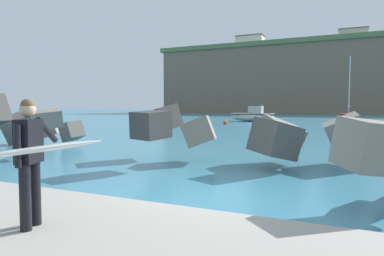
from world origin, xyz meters
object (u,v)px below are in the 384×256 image
object	(u,v)px
boat_near_left	(348,117)
station_building_west	(250,43)
surfer_with_board	(27,154)
mooring_buoy_inner	(225,122)
boat_mid_left	(253,116)
station_building_central	(353,39)

from	to	relation	value
boat_near_left	station_building_west	xyz separation A→B (m)	(-27.38, 54.99, 20.32)
surfer_with_board	mooring_buoy_inner	size ratio (longest dim) A/B	4.77
boat_near_left	station_building_west	world-z (taller)	station_building_west
surfer_with_board	boat_near_left	xyz separation A→B (m)	(3.90, 43.92, -0.69)
surfer_with_board	boat_mid_left	world-z (taller)	boat_mid_left
boat_mid_left	station_building_central	size ratio (longest dim) A/B	0.75
boat_near_left	station_building_west	distance (m)	64.70
boat_mid_left	surfer_with_board	bearing A→B (deg)	-79.76
surfer_with_board	boat_mid_left	size ratio (longest dim) A/B	0.35
boat_near_left	boat_mid_left	distance (m)	11.82
boat_mid_left	mooring_buoy_inner	size ratio (longest dim) A/B	13.69
surfer_with_board	station_building_central	bearing A→B (deg)	87.59
station_building_central	boat_near_left	bearing A→B (deg)	-90.63
surfer_with_board	boat_near_left	distance (m)	44.10
mooring_buoy_inner	station_building_west	size ratio (longest dim) A/B	0.05
surfer_with_board	boat_mid_left	bearing A→B (deg)	100.24
surfer_with_board	station_building_central	world-z (taller)	station_building_central
surfer_with_board	boat_near_left	bearing A→B (deg)	84.93
mooring_buoy_inner	station_building_west	distance (m)	72.22
boat_near_left	boat_mid_left	size ratio (longest dim) A/B	1.35
surfer_with_board	boat_near_left	size ratio (longest dim) A/B	0.26
surfer_with_board	boat_near_left	world-z (taller)	boat_near_left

